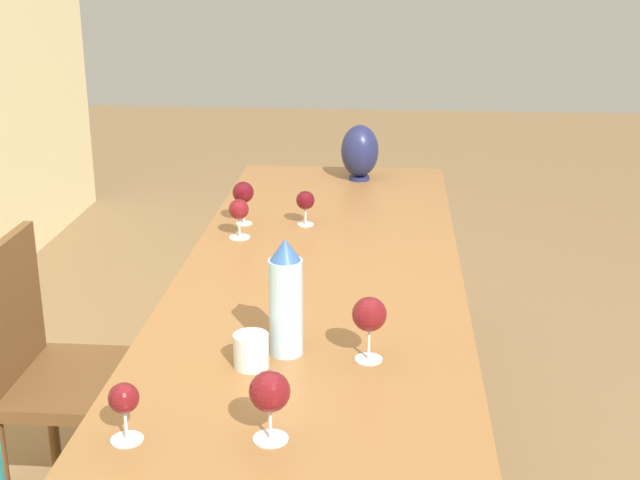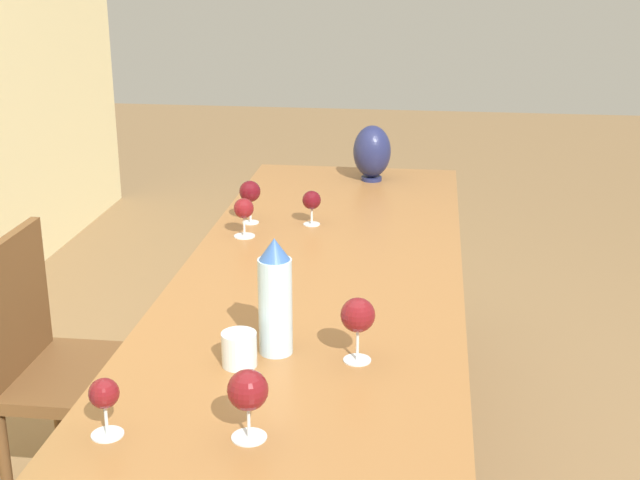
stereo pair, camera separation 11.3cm
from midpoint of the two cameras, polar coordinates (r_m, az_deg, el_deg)
name	(u,v)px [view 2 (the right image)]	position (r m, az deg, el deg)	size (l,w,h in m)	color
dining_table	(308,331)	(2.39, 0.57, -5.83)	(3.03, 0.83, 0.77)	#936033
water_bottle	(275,298)	(2.06, -1.31, -3.75)	(0.08, 0.08, 0.28)	silver
water_tumbler	(239,349)	(2.05, -3.60, -7.00)	(0.08, 0.08, 0.08)	silver
vase	(372,152)	(3.57, 4.26, 5.64)	(0.15, 0.15, 0.22)	#1E234C
wine_glass_0	(312,201)	(3.01, 0.54, 2.50)	(0.06, 0.06, 0.12)	silver
wine_glass_1	(248,392)	(1.74, -2.76, -9.69)	(0.08, 0.08, 0.15)	silver
wine_glass_2	(250,192)	(3.02, -3.44, 3.06)	(0.07, 0.07, 0.15)	silver
wine_glass_3	(358,316)	(2.04, 4.04, -4.91)	(0.08, 0.08, 0.16)	silver
wine_glass_4	(104,396)	(1.79, -11.87, -9.76)	(0.06, 0.06, 0.12)	silver
wine_glass_5	(244,210)	(2.89, -3.79, 1.94)	(0.07, 0.07, 0.13)	silver
chair_far	(63,362)	(2.83, -15.05, -7.59)	(0.44, 0.44, 0.87)	brown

